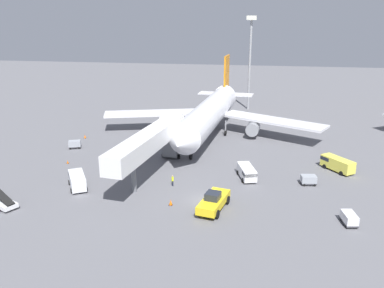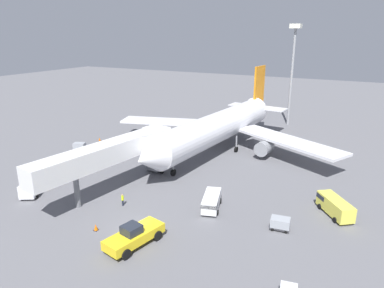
{
  "view_description": "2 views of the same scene",
  "coord_description": "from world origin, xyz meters",
  "px_view_note": "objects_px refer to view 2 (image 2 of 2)",
  "views": [
    {
      "loc": [
        6.52,
        -49.54,
        23.82
      ],
      "look_at": [
        -4.52,
        17.49,
        2.15
      ],
      "focal_mm": 38.56,
      "sensor_mm": 36.0,
      "label": 1
    },
    {
      "loc": [
        21.65,
        -27.83,
        21.25
      ],
      "look_at": [
        -4.34,
        21.71,
        3.48
      ],
      "focal_mm": 32.84,
      "sensor_mm": 36.0,
      "label": 2
    }
  ],
  "objects_px": {
    "pushback_tug": "(134,236)",
    "apron_light_mast": "(293,55)",
    "service_van_mid_left": "(211,201)",
    "service_van_near_center": "(33,185)",
    "jet_bridge": "(114,153)",
    "baggage_cart_outer_right": "(80,146)",
    "airplane_at_gate": "(220,126)",
    "safety_cone_charlie": "(100,139)",
    "baggage_cart_rear_left": "(280,223)",
    "service_van_mid_right": "(334,205)",
    "safety_cone_alpha": "(56,164)",
    "ground_crew_worker_foreground": "(123,199)",
    "safety_cone_bravo": "(96,227)"
  },
  "relations": [
    {
      "from": "service_van_mid_right",
      "to": "safety_cone_bravo",
      "type": "relative_size",
      "value": 7.29
    },
    {
      "from": "airplane_at_gate",
      "to": "service_van_near_center",
      "type": "distance_m",
      "value": 33.16
    },
    {
      "from": "airplane_at_gate",
      "to": "baggage_cart_outer_right",
      "type": "bearing_deg",
      "value": -152.38
    },
    {
      "from": "safety_cone_bravo",
      "to": "apron_light_mast",
      "type": "xyz_separation_m",
      "value": [
        7.94,
        58.14,
        15.96
      ]
    },
    {
      "from": "jet_bridge",
      "to": "safety_cone_alpha",
      "type": "distance_m",
      "value": 16.24
    },
    {
      "from": "ground_crew_worker_foreground",
      "to": "safety_cone_alpha",
      "type": "distance_m",
      "value": 20.1
    },
    {
      "from": "jet_bridge",
      "to": "safety_cone_bravo",
      "type": "bearing_deg",
      "value": -62.85
    },
    {
      "from": "safety_cone_charlie",
      "to": "jet_bridge",
      "type": "bearing_deg",
      "value": -42.8
    },
    {
      "from": "service_van_mid_right",
      "to": "baggage_cart_rear_left",
      "type": "relative_size",
      "value": 2.42
    },
    {
      "from": "service_van_mid_right",
      "to": "ground_crew_worker_foreground",
      "type": "height_order",
      "value": "service_van_mid_right"
    },
    {
      "from": "baggage_cart_outer_right",
      "to": "safety_cone_charlie",
      "type": "distance_m",
      "value": 6.41
    },
    {
      "from": "baggage_cart_outer_right",
      "to": "safety_cone_bravo",
      "type": "xyz_separation_m",
      "value": [
        22.41,
        -20.21,
        -0.42
      ]
    },
    {
      "from": "jet_bridge",
      "to": "baggage_cart_outer_right",
      "type": "height_order",
      "value": "jet_bridge"
    },
    {
      "from": "airplane_at_gate",
      "to": "pushback_tug",
      "type": "height_order",
      "value": "airplane_at_gate"
    },
    {
      "from": "service_van_near_center",
      "to": "service_van_mid_right",
      "type": "height_order",
      "value": "service_van_mid_right"
    },
    {
      "from": "safety_cone_bravo",
      "to": "safety_cone_charlie",
      "type": "xyz_separation_m",
      "value": [
        -23.18,
        26.55,
        -0.01
      ]
    },
    {
      "from": "service_van_mid_left",
      "to": "service_van_near_center",
      "type": "xyz_separation_m",
      "value": [
        -23.74,
        -7.21,
        0.12
      ]
    },
    {
      "from": "baggage_cart_outer_right",
      "to": "ground_crew_worker_foreground",
      "type": "height_order",
      "value": "ground_crew_worker_foreground"
    },
    {
      "from": "jet_bridge",
      "to": "baggage_cart_rear_left",
      "type": "bearing_deg",
      "value": 0.35
    },
    {
      "from": "ground_crew_worker_foreground",
      "to": "airplane_at_gate",
      "type": "bearing_deg",
      "value": 85.3
    },
    {
      "from": "service_van_mid_right",
      "to": "ground_crew_worker_foreground",
      "type": "relative_size",
      "value": 3.41
    },
    {
      "from": "baggage_cart_outer_right",
      "to": "service_van_near_center",
      "type": "bearing_deg",
      "value": -64.34
    },
    {
      "from": "pushback_tug",
      "to": "safety_cone_bravo",
      "type": "bearing_deg",
      "value": 176.41
    },
    {
      "from": "service_van_near_center",
      "to": "ground_crew_worker_foreground",
      "type": "distance_m",
      "value": 13.58
    },
    {
      "from": "service_van_mid_right",
      "to": "baggage_cart_outer_right",
      "type": "relative_size",
      "value": 2.23
    },
    {
      "from": "baggage_cart_outer_right",
      "to": "safety_cone_charlie",
      "type": "height_order",
      "value": "baggage_cart_outer_right"
    },
    {
      "from": "service_van_mid_left",
      "to": "service_van_mid_right",
      "type": "distance_m",
      "value": 14.99
    },
    {
      "from": "service_van_mid_left",
      "to": "apron_light_mast",
      "type": "bearing_deg",
      "value": 91.77
    },
    {
      "from": "ground_crew_worker_foreground",
      "to": "jet_bridge",
      "type": "bearing_deg",
      "value": 137.85
    },
    {
      "from": "safety_cone_charlie",
      "to": "service_van_mid_left",
      "type": "bearing_deg",
      "value": -26.06
    },
    {
      "from": "pushback_tug",
      "to": "baggage_cart_outer_right",
      "type": "distance_m",
      "value": 34.76
    },
    {
      "from": "pushback_tug",
      "to": "apron_light_mast",
      "type": "xyz_separation_m",
      "value": [
        2.32,
        58.5,
        15.2
      ]
    },
    {
      "from": "baggage_cart_outer_right",
      "to": "safety_cone_alpha",
      "type": "bearing_deg",
      "value": -73.7
    },
    {
      "from": "safety_cone_alpha",
      "to": "safety_cone_bravo",
      "type": "bearing_deg",
      "value": -31.65
    },
    {
      "from": "baggage_cart_outer_right",
      "to": "ground_crew_worker_foreground",
      "type": "relative_size",
      "value": 1.53
    },
    {
      "from": "jet_bridge",
      "to": "baggage_cart_rear_left",
      "type": "relative_size",
      "value": 10.12
    },
    {
      "from": "service_van_mid_right",
      "to": "safety_cone_charlie",
      "type": "height_order",
      "value": "service_van_mid_right"
    },
    {
      "from": "airplane_at_gate",
      "to": "apron_light_mast",
      "type": "relative_size",
      "value": 1.98
    },
    {
      "from": "jet_bridge",
      "to": "safety_cone_alpha",
      "type": "xyz_separation_m",
      "value": [
        -15.15,
        2.71,
        -5.19
      ]
    },
    {
      "from": "airplane_at_gate",
      "to": "service_van_mid_right",
      "type": "relative_size",
      "value": 8.26
    },
    {
      "from": "safety_cone_alpha",
      "to": "safety_cone_charlie",
      "type": "relative_size",
      "value": 0.75
    },
    {
      "from": "service_van_mid_right",
      "to": "apron_light_mast",
      "type": "bearing_deg",
      "value": 110.12
    },
    {
      "from": "baggage_cart_outer_right",
      "to": "safety_cone_charlie",
      "type": "xyz_separation_m",
      "value": [
        -0.77,
        6.35,
        -0.43
      ]
    },
    {
      "from": "service_van_mid_left",
      "to": "safety_cone_charlie",
      "type": "relative_size",
      "value": 7.25
    },
    {
      "from": "jet_bridge",
      "to": "safety_cone_charlie",
      "type": "bearing_deg",
      "value": 137.2
    },
    {
      "from": "airplane_at_gate",
      "to": "pushback_tug",
      "type": "distance_m",
      "value": 33.37
    },
    {
      "from": "airplane_at_gate",
      "to": "baggage_cart_rear_left",
      "type": "xyz_separation_m",
      "value": [
        17.18,
        -22.69,
        -3.91
      ]
    },
    {
      "from": "service_van_near_center",
      "to": "baggage_cart_rear_left",
      "type": "distance_m",
      "value": 33.28
    },
    {
      "from": "pushback_tug",
      "to": "apron_light_mast",
      "type": "height_order",
      "value": "apron_light_mast"
    },
    {
      "from": "service_van_mid_left",
      "to": "baggage_cart_rear_left",
      "type": "distance_m",
      "value": 8.95
    }
  ]
}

